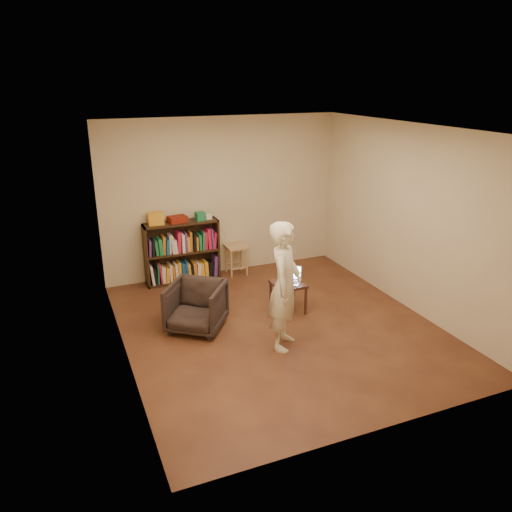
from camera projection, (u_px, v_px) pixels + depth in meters
name	position (u px, v px, depth m)	size (l,w,h in m)	color
floor	(279.00, 327.00, 6.71)	(4.50, 4.50, 0.00)	#442016
ceiling	(282.00, 129.00, 5.83)	(4.50, 4.50, 0.00)	silver
wall_back	(223.00, 197.00, 8.23)	(4.00, 4.00, 0.00)	beige
wall_left	(118.00, 255.00, 5.55)	(4.50, 4.50, 0.00)	beige
wall_right	(409.00, 218.00, 6.99)	(4.50, 4.50, 0.00)	beige
bookshelf	(182.00, 255.00, 8.11)	(1.20, 0.30, 1.00)	black
box_yellow	(156.00, 219.00, 7.75)	(0.23, 0.17, 0.19)	gold
red_cloth	(177.00, 219.00, 7.89)	(0.28, 0.21, 0.09)	maroon
box_green	(200.00, 216.00, 7.97)	(0.14, 0.14, 0.14)	#207B47
box_white	(208.00, 217.00, 8.06)	(0.10, 0.10, 0.08)	silver
stool	(236.00, 251.00, 8.39)	(0.35, 0.35, 0.51)	tan
armchair	(196.00, 307.00, 6.56)	(0.69, 0.71, 0.64)	#2D231E
side_table	(288.00, 288.00, 7.04)	(0.43, 0.43, 0.44)	black
laptop	(290.00, 278.00, 7.04)	(0.39, 0.38, 0.23)	silver
person	(285.00, 286.00, 5.98)	(0.59, 0.39, 1.61)	beige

